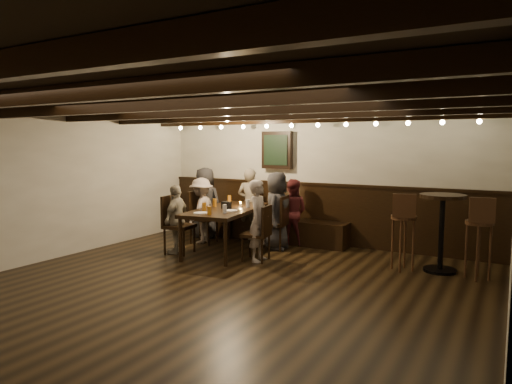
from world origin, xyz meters
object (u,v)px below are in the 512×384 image
Objects in this scene: dining_table at (228,212)px; person_right_far at (259,221)px; chair_left_far at (179,236)px; high_top_table at (442,221)px; person_right_near at (277,211)px; person_bench_centre at (250,204)px; person_bench_right at (292,212)px; person_bench_left at (205,203)px; bar_stool_left at (403,242)px; bar_stool_right at (478,249)px; chair_right_far at (257,244)px; chair_left_near at (203,227)px; person_left_near at (201,210)px; person_left_far at (177,219)px; chair_right_near at (275,233)px.

person_right_far is (0.81, -0.33, -0.04)m from dining_table.
high_top_table is at bearing 95.04° from chair_left_far.
high_top_table is (2.75, -0.11, 0.06)m from person_right_near.
chair_left_far is at bearing -148.03° from dining_table.
person_right_far is (1.45, 0.22, 0.35)m from chair_left_far.
person_bench_right is (0.91, -0.01, -0.09)m from person_bench_centre.
person_bench_left reaches higher than chair_left_far.
person_bench_left reaches higher than bar_stool_left.
person_right_near reaches higher than high_top_table.
bar_stool_right is at bearing -9.80° from bar_stool_left.
chair_right_far is 0.64× the size of person_bench_centre.
person_right_near is (-0.11, 0.89, 0.42)m from chair_right_far.
person_bench_left reaches higher than person_right_near.
bar_stool_left is (-0.50, -0.21, -0.32)m from high_top_table.
bar_stool_left is (2.18, -0.79, -0.18)m from person_bench_right.
person_right_far is at bearing 179.29° from bar_stool_right.
chair_left_near is 1.71m from person_bench_right.
person_right_far reaches higher than bar_stool_right.
person_right_near is at bearing 71.57° from person_bench_right.
chair_left_near is 3.71m from bar_stool_left.
person_bench_left is 1.14× the size of person_left_near.
chair_left_near is 0.90m from chair_left_far.
person_bench_right reaches higher than bar_stool_right.
chair_left_near is at bearing 90.00° from person_left_near.
chair_left_far is 3.66m from bar_stool_left.
dining_table is at bearing 45.00° from person_bench_right.
high_top_table is at bearing 9.83° from bar_stool_left.
person_right_far reaches higher than chair_left_far.
chair_left_near is at bearing 58.54° from person_right_far.
person_left_far reaches higher than high_top_table.
person_bench_right is (-0.03, 1.36, 0.34)m from chair_right_far.
person_bench_centre is at bearing 154.33° from chair_left_far.
person_bench_centre is at bearing 90.00° from dining_table.
dining_table is 1.74× the size of person_bench_right.
chair_right_near is (1.42, 0.22, -0.01)m from chair_left_near.
person_right_near reaches higher than chair_right_near.
person_bench_centre is at bearing 50.20° from chair_right_near.
person_bench_left is at bearing -161.57° from person_left_near.
person_right_near is at bearing 90.00° from chair_left_near.
chair_left_near is at bearing 148.02° from dining_table.
chair_right_near is 0.73× the size of person_right_far.
person_bench_centre is 1.68m from person_left_far.
person_bench_right reaches higher than dining_table.
dining_table is at bearing -172.55° from high_top_table.
chair_left_far is (-0.64, -0.55, -0.39)m from dining_table.
person_right_far is 2.73m from high_top_table.
person_right_far reaches higher than person_bench_right.
person_right_far is (1.84, -1.08, -0.05)m from person_bench_left.
person_right_near is at bearing 177.68° from high_top_table.
person_right_near reaches higher than dining_table.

